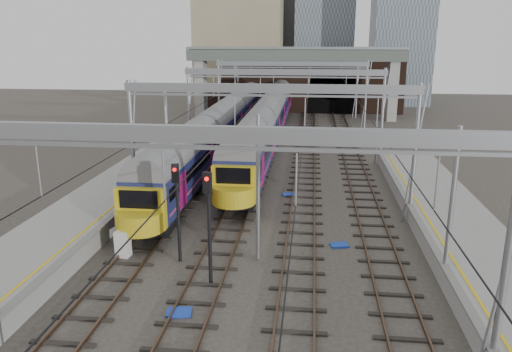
# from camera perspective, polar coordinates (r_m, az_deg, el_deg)

# --- Properties ---
(ground) EXTENTS (160.00, 160.00, 0.00)m
(ground) POSITION_cam_1_polar(r_m,az_deg,el_deg) (22.74, -0.33, -11.49)
(ground) COLOR #38332D
(ground) RESTS_ON ground
(platform_left) EXTENTS (4.32, 55.00, 1.12)m
(platform_left) POSITION_cam_1_polar(r_m,az_deg,el_deg) (27.67, -21.24, -6.28)
(platform_left) COLOR gray
(platform_left) RESTS_ON ground
(platform_right) EXTENTS (4.32, 47.00, 1.12)m
(platform_right) POSITION_cam_1_polar(r_m,az_deg,el_deg) (22.41, 26.62, -12.10)
(platform_right) COLOR gray
(platform_right) RESTS_ON ground
(tracks) EXTENTS (14.40, 80.00, 0.22)m
(tracks) POSITION_cam_1_polar(r_m,az_deg,el_deg) (36.68, 2.44, -0.83)
(tracks) COLOR #4C3828
(tracks) RESTS_ON ground
(overhead_line) EXTENTS (16.80, 80.00, 8.00)m
(overhead_line) POSITION_cam_1_polar(r_m,az_deg,el_deg) (41.84, 3.19, 10.32)
(overhead_line) COLOR gray
(overhead_line) RESTS_ON ground
(retaining_wall) EXTENTS (28.00, 2.75, 9.00)m
(retaining_wall) POSITION_cam_1_polar(r_m,az_deg,el_deg) (72.31, 5.75, 10.65)
(retaining_wall) COLOR #311E16
(retaining_wall) RESTS_ON ground
(overbridge) EXTENTS (28.00, 3.00, 9.25)m
(overbridge) POSITION_cam_1_polar(r_m,az_deg,el_deg) (66.23, 4.49, 12.79)
(overbridge) COLOR gray
(overbridge) RESTS_ON ground
(train_main) EXTENTS (2.71, 62.76, 4.70)m
(train_main) POSITION_cam_1_polar(r_m,az_deg,el_deg) (59.39, 2.18, 7.84)
(train_main) COLOR black
(train_main) RESTS_ON ground
(train_second) EXTENTS (2.64, 45.74, 4.59)m
(train_second) POSITION_cam_1_polar(r_m,az_deg,el_deg) (46.93, -3.97, 5.71)
(train_second) COLOR black
(train_second) RESTS_ON ground
(signal_near_left) EXTENTS (0.37, 0.47, 4.85)m
(signal_near_left) POSITION_cam_1_polar(r_m,az_deg,el_deg) (23.33, -8.99, -2.82)
(signal_near_left) COLOR black
(signal_near_left) RESTS_ON ground
(signal_near_centre) EXTENTS (0.40, 0.47, 5.05)m
(signal_near_centre) POSITION_cam_1_polar(r_m,az_deg,el_deg) (21.05, -5.42, -4.43)
(signal_near_centre) COLOR black
(signal_near_centre) RESTS_ON ground
(relay_cabinet) EXTENTS (0.71, 0.61, 1.30)m
(relay_cabinet) POSITION_cam_1_polar(r_m,az_deg,el_deg) (25.32, -14.98, -7.51)
(relay_cabinet) COLOR silver
(relay_cabinet) RESTS_ON ground
(equip_cover_a) EXTENTS (1.05, 0.82, 0.11)m
(equip_cover_a) POSITION_cam_1_polar(r_m,az_deg,el_deg) (20.25, -8.80, -15.14)
(equip_cover_a) COLOR #183CBB
(equip_cover_a) RESTS_ON ground
(equip_cover_b) EXTENTS (0.97, 0.76, 0.10)m
(equip_cover_b) POSITION_cam_1_polar(r_m,az_deg,el_deg) (33.99, 3.80, -2.13)
(equip_cover_b) COLOR #183CBB
(equip_cover_b) RESTS_ON ground
(equip_cover_c) EXTENTS (1.03, 0.84, 0.10)m
(equip_cover_c) POSITION_cam_1_polar(r_m,az_deg,el_deg) (26.20, 9.49, -7.80)
(equip_cover_c) COLOR #183CBB
(equip_cover_c) RESTS_ON ground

